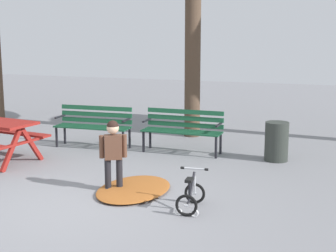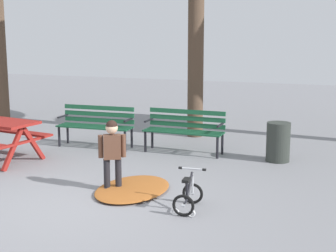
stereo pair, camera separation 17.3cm
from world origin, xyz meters
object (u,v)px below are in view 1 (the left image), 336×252
child_standing (113,150)px  kids_bicycle (191,196)px  park_bench_far_left (94,123)px  park_bench_left (183,127)px  trash_bin (277,141)px

child_standing → kids_bicycle: bearing=-16.5°
park_bench_far_left → park_bench_left: same height
child_standing → kids_bicycle: (1.35, -0.40, -0.44)m
park_bench_left → trash_bin: size_ratio=2.18×
kids_bicycle → child_standing: bearing=163.5°
park_bench_left → trash_bin: 1.86m
trash_bin → child_standing: bearing=-127.5°
child_standing → kids_bicycle: size_ratio=1.87×
park_bench_left → kids_bicycle: bearing=-70.0°
park_bench_far_left → park_bench_left: size_ratio=1.01×
park_bench_far_left → kids_bicycle: park_bench_far_left is taller
park_bench_left → trash_bin: bearing=-1.0°
kids_bicycle → trash_bin: trash_bin is taller
park_bench_left → child_standing: bearing=-94.4°
child_standing → park_bench_far_left: bearing=123.5°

